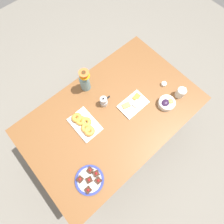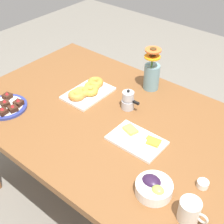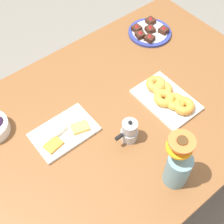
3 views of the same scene
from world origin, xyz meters
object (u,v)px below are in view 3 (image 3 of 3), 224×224
(cheese_platter, at_px, (64,132))
(flower_vase, at_px, (178,167))
(dessert_plate, at_px, (149,32))
(croissant_platter, at_px, (167,97))
(moka_pot, at_px, (129,131))
(dining_table, at_px, (112,128))

(cheese_platter, relative_size, flower_vase, 0.98)
(cheese_platter, distance_m, dessert_plate, 0.74)
(cheese_platter, bearing_deg, croissant_platter, 162.83)
(moka_pot, bearing_deg, flower_vase, 93.50)
(dining_table, relative_size, flower_vase, 6.04)
(croissant_platter, bearing_deg, dessert_plate, -123.16)
(croissant_platter, distance_m, flower_vase, 0.38)
(moka_pot, bearing_deg, cheese_platter, -43.08)
(dining_table, bearing_deg, dessert_plate, -148.98)
(dining_table, xyz_separation_m, dessert_plate, (-0.50, -0.30, 0.10))
(cheese_platter, bearing_deg, dining_table, 163.59)
(dessert_plate, height_order, moka_pot, moka_pot)
(dining_table, relative_size, dessert_plate, 7.02)
(cheese_platter, distance_m, flower_vase, 0.48)
(dining_table, distance_m, dessert_plate, 0.59)
(dining_table, height_order, dessert_plate, dessert_plate)
(moka_pot, bearing_deg, croissant_platter, -170.84)
(dessert_plate, xyz_separation_m, moka_pot, (0.51, 0.42, 0.04))
(dining_table, height_order, flower_vase, flower_vase)
(cheese_platter, bearing_deg, moka_pot, 136.92)
(croissant_platter, bearing_deg, cheese_platter, -17.17)
(cheese_platter, xyz_separation_m, croissant_platter, (-0.46, 0.14, 0.01))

